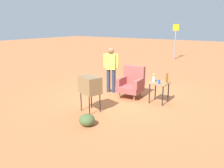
% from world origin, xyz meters
% --- Properties ---
extents(ground_plane, '(60.00, 60.00, 0.00)m').
position_xyz_m(ground_plane, '(0.00, 0.00, 0.00)').
color(ground_plane, '#B76B3D').
extents(armchair, '(0.85, 0.86, 1.06)m').
position_xyz_m(armchair, '(0.24, -0.02, 0.50)').
color(armchair, '#937047').
rests_on(armchair, ground).
extents(side_table, '(0.56, 0.56, 0.67)m').
position_xyz_m(side_table, '(1.28, -0.06, 0.57)').
color(side_table, black).
rests_on(side_table, ground).
extents(tv_on_stand, '(0.70, 0.59, 1.03)m').
position_xyz_m(tv_on_stand, '(-0.02, -1.91, 0.78)').
color(tv_on_stand, black).
rests_on(tv_on_stand, ground).
extents(person_standing, '(0.55, 0.32, 1.64)m').
position_xyz_m(person_standing, '(-0.68, 0.07, 0.94)').
color(person_standing, '#2D3347').
rests_on(person_standing, ground).
extents(road_sign, '(0.33, 0.33, 2.44)m').
position_xyz_m(road_sign, '(-1.75, 9.51, 1.38)').
color(road_sign, gray).
rests_on(road_sign, ground).
extents(bottle_tall_amber, '(0.07, 0.07, 0.30)m').
position_xyz_m(bottle_tall_amber, '(1.47, 0.05, 0.82)').
color(bottle_tall_amber, brown).
rests_on(bottle_tall_amber, side_table).
extents(soda_can_blue, '(0.07, 0.07, 0.12)m').
position_xyz_m(soda_can_blue, '(1.33, -0.21, 0.73)').
color(soda_can_blue, blue).
rests_on(soda_can_blue, side_table).
extents(flower_vase, '(0.14, 0.10, 0.27)m').
position_xyz_m(flower_vase, '(1.08, -0.06, 0.81)').
color(flower_vase, silver).
rests_on(flower_vase, side_table).
extents(shrub_near, '(0.39, 0.39, 0.30)m').
position_xyz_m(shrub_near, '(0.55, -2.73, 0.15)').
color(shrub_near, '#475B33').
rests_on(shrub_near, ground).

